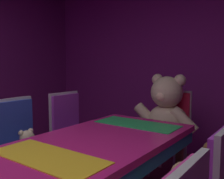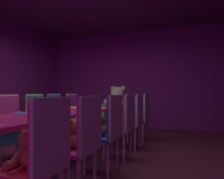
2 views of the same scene
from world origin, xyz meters
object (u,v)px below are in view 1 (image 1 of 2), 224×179
at_px(chair_left_5, 69,128).
at_px(throne_chair, 172,123).
at_px(king_teddy_bear, 166,111).
at_px(teddy_left_4, 28,146).
at_px(teddy_right_5, 211,160).
at_px(chair_left_4, 18,141).

distance_m(chair_left_5, throne_chair, 1.21).
bearing_deg(king_teddy_bear, chair_left_5, -49.89).
height_order(teddy_left_4, king_teddy_bear, king_teddy_bear).
xyz_separation_m(teddy_right_5, throne_chair, (-0.69, 0.89, 0.02)).
relative_size(chair_left_5, throne_chair, 1.00).
xyz_separation_m(chair_left_4, teddy_left_4, (0.14, 0.00, -0.03)).
bearing_deg(teddy_right_5, chair_left_5, -0.56).
xyz_separation_m(throne_chair, king_teddy_bear, (0.00, -0.17, 0.17)).
bearing_deg(teddy_right_5, king_teddy_bear, -46.04).
bearing_deg(teddy_left_4, teddy_right_5, 23.44).
bearing_deg(king_teddy_bear, throne_chair, 180.00).
relative_size(teddy_left_4, throne_chair, 0.28).
bearing_deg(chair_left_4, throne_chair, 60.17).
xyz_separation_m(teddy_left_4, teddy_right_5, (1.41, 0.61, 0.00)).
relative_size(teddy_right_5, throne_chair, 0.29).
bearing_deg(chair_left_5, teddy_left_4, -79.73).
xyz_separation_m(chair_left_5, king_teddy_bear, (0.83, 0.70, 0.17)).
xyz_separation_m(teddy_left_4, chair_left_5, (-0.11, 0.62, 0.03)).
height_order(chair_left_5, teddy_right_5, chair_left_5).
bearing_deg(throne_chair, king_teddy_bear, -0.00).
bearing_deg(chair_left_4, teddy_right_5, 21.49).
relative_size(chair_left_5, teddy_right_5, 3.50).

